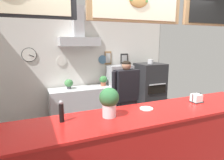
% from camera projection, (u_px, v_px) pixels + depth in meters
% --- Properties ---
extents(back_wall_assembly, '(4.47, 2.71, 2.79)m').
position_uv_depth(back_wall_assembly, '(85.00, 60.00, 4.67)').
color(back_wall_assembly, '#9E9E99').
rests_on(back_wall_assembly, ground_plane).
extents(service_counter, '(3.60, 0.70, 1.10)m').
position_uv_depth(service_counter, '(143.00, 154.00, 2.47)').
color(service_counter, '#B21916').
rests_on(service_counter, ground_plane).
extents(back_prep_counter, '(1.99, 0.52, 0.88)m').
position_uv_depth(back_prep_counter, '(92.00, 105.00, 4.72)').
color(back_prep_counter, silver).
rests_on(back_prep_counter, ground_plane).
extents(pizza_oven, '(0.65, 0.65, 1.51)m').
position_uv_depth(pizza_oven, '(149.00, 91.00, 4.98)').
color(pizza_oven, '#232326').
rests_on(pizza_oven, ground_plane).
extents(shop_worker, '(0.58, 0.25, 1.61)m').
position_uv_depth(shop_worker, '(126.00, 101.00, 3.65)').
color(shop_worker, '#232328').
rests_on(shop_worker, ground_plane).
extents(espresso_machine, '(0.60, 0.47, 0.49)m').
position_uv_depth(espresso_machine, '(120.00, 75.00, 4.84)').
color(espresso_machine, '#A3A5AD').
rests_on(espresso_machine, back_prep_counter).
extents(potted_oregano, '(0.19, 0.19, 0.24)m').
position_uv_depth(potted_oregano, '(103.00, 80.00, 4.76)').
color(potted_oregano, '#9E563D').
rests_on(potted_oregano, back_prep_counter).
extents(potted_thyme, '(0.19, 0.19, 0.22)m').
position_uv_depth(potted_thyme, '(69.00, 83.00, 4.43)').
color(potted_thyme, '#4C4C51').
rests_on(potted_thyme, back_prep_counter).
extents(napkin_holder, '(0.15, 0.14, 0.13)m').
position_uv_depth(napkin_holder, '(196.00, 98.00, 2.78)').
color(napkin_holder, '#262628').
rests_on(napkin_holder, service_counter).
extents(basil_vase, '(0.22, 0.22, 0.34)m').
position_uv_depth(basil_vase, '(109.00, 102.00, 2.21)').
color(basil_vase, silver).
rests_on(basil_vase, service_counter).
extents(condiment_plate, '(0.17, 0.17, 0.01)m').
position_uv_depth(condiment_plate, '(146.00, 109.00, 2.50)').
color(condiment_plate, white).
rests_on(condiment_plate, service_counter).
extents(pepper_grinder, '(0.05, 0.05, 0.24)m').
position_uv_depth(pepper_grinder, '(61.00, 111.00, 2.08)').
color(pepper_grinder, black).
rests_on(pepper_grinder, service_counter).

